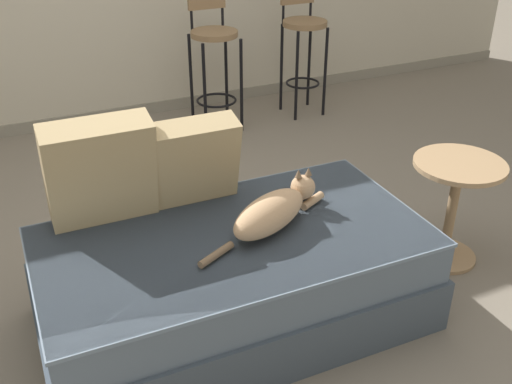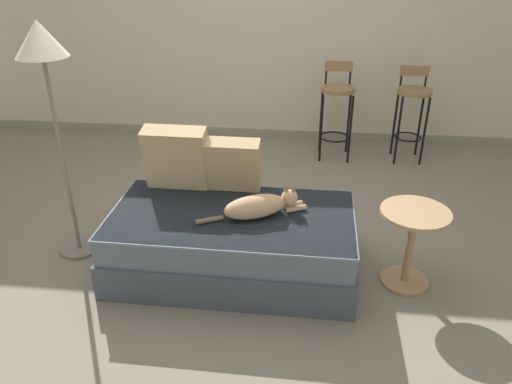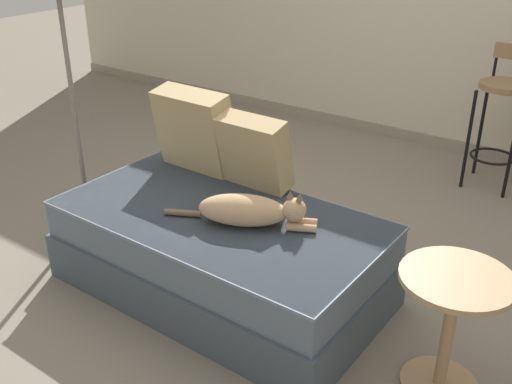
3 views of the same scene
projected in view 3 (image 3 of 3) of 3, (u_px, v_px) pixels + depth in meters
ground_plane at (265, 255)px, 3.41m from camera, size 16.00×16.00×0.00m
wall_baseboard_trim at (413, 136)px, 5.00m from camera, size 8.00×0.02×0.09m
couch at (220, 252)px, 3.02m from camera, size 1.65×0.92×0.44m
throw_pillow_corner at (195, 130)px, 3.31m from camera, size 0.45×0.24×0.46m
throw_pillow_middle at (254, 152)px, 3.10m from camera, size 0.38×0.22×0.40m
cat at (249, 210)px, 2.79m from camera, size 0.70×0.37×0.19m
bar_stool_near_window at (502, 106)px, 4.02m from camera, size 0.34×0.34×0.97m
side_table at (451, 317)px, 2.34m from camera, size 0.44×0.44×0.55m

